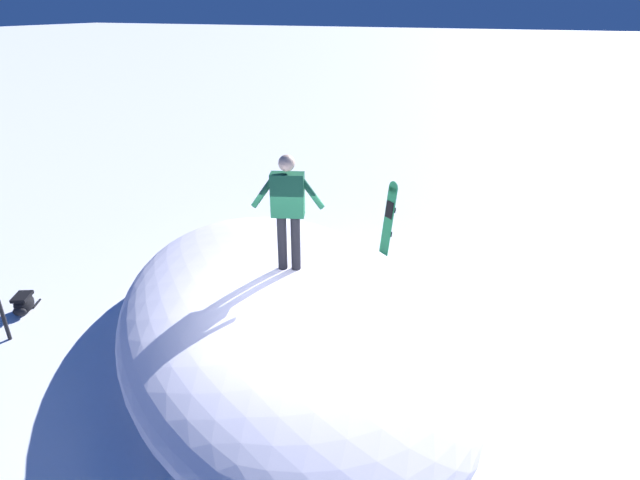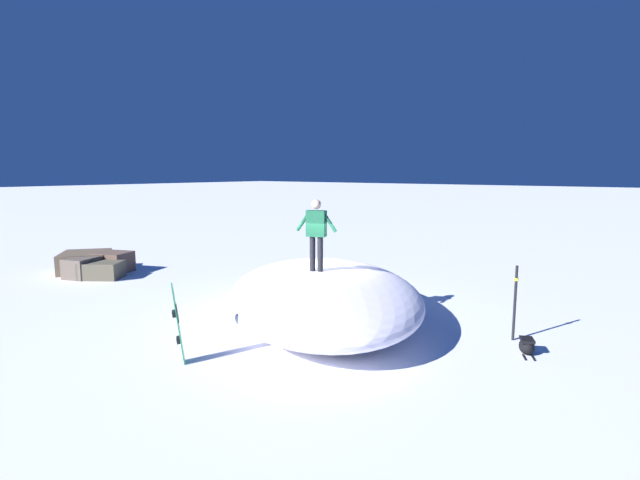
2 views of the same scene
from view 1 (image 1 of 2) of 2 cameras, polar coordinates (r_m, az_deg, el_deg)
ground at (r=7.54m, az=-2.54°, el=-15.77°), size 240.00×240.00×0.00m
snow_mound at (r=7.71m, az=-4.17°, el=-8.60°), size 8.54×8.71×1.32m
snowboarder_standing at (r=7.21m, az=-3.65°, el=3.95°), size 1.03×0.41×1.75m
snowboard_primary_upright at (r=10.78m, az=7.81°, el=2.55°), size 0.34×0.32×1.63m
backpack_near at (r=10.32m, az=-30.49°, el=-6.19°), size 0.48×0.65×0.34m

